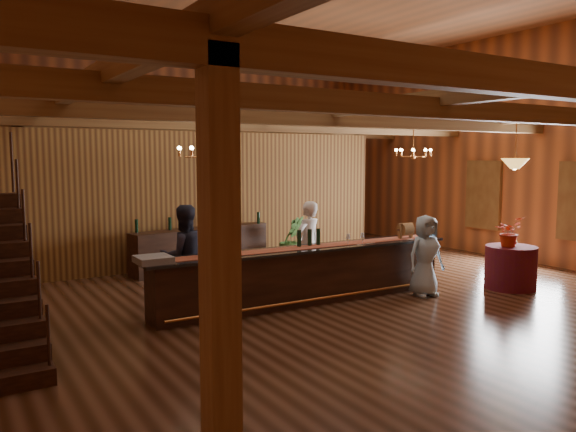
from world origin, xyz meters
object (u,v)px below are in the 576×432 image
bartender (308,245)px  pendant_lamp (515,164)px  tasting_bar (306,274)px  chandelier_right (413,152)px  raffle_drum (406,229)px  guest (425,256)px  backbar_shelf (202,248)px  staff_second (184,257)px  round_table (511,267)px  chandelier_left (200,151)px  floor_plant (292,240)px  beverage_dispenser (210,238)px

bartender → pendant_lamp: bearing=131.6°
tasting_bar → chandelier_right: 4.64m
raffle_drum → tasting_bar: bearing=177.1°
raffle_drum → guest: size_ratio=0.23×
pendant_lamp → bartender: (-3.29, 2.10, -1.56)m
backbar_shelf → bartender: bearing=-79.4°
bartender → chandelier_right: bearing=173.7°
tasting_bar → guest: (2.10, -0.76, 0.25)m
bartender → staff_second: staff_second is taller
round_table → chandelier_right: (-0.05, 2.64, 2.21)m
backbar_shelf → chandelier_left: (-1.08, -2.58, 2.16)m
round_table → floor_plant: 4.92m
staff_second → chandelier_left: bearing=-143.8°
bartender → guest: bearing=116.2°
beverage_dispenser → raffle_drum: (3.98, -0.21, -0.11)m
backbar_shelf → guest: 5.09m
tasting_bar → round_table: size_ratio=6.10×
chandelier_left → backbar_shelf: bearing=67.2°
tasting_bar → backbar_shelf: tasting_bar is taller
pendant_lamp → floor_plant: (-2.20, 4.40, -1.84)m
backbar_shelf → beverage_dispenser: bearing=-120.3°
floor_plant → staff_second: bearing=-146.8°
beverage_dispenser → staff_second: 0.80m
tasting_bar → beverage_dispenser: beverage_dispenser is taller
backbar_shelf → guest: bearing=-70.0°
beverage_dispenser → staff_second: staff_second is taller
tasting_bar → floor_plant: bearing=63.4°
bartender → guest: (1.48, -1.63, -0.10)m
pendant_lamp → floor_plant: size_ratio=0.80×
round_table → staff_second: (-5.84, 2.01, 0.46)m
tasting_bar → guest: bearing=-18.2°
chandelier_left → bartender: chandelier_left is taller
pendant_lamp → bartender: pendant_lamp is taller
tasting_bar → staff_second: bearing=159.6°
backbar_shelf → guest: guest is taller
round_table → chandelier_left: chandelier_left is taller
backbar_shelf → staff_second: staff_second is taller
chandelier_left → chandelier_right: (5.34, 0.33, 0.00)m
raffle_drum → chandelier_left: bearing=162.1°
chandelier_left → floor_plant: 4.34m
chandelier_left → floor_plant: size_ratio=0.71×
chandelier_right → pendant_lamp: (0.05, -2.64, -0.22)m
round_table → bartender: bearing=147.5°
round_table → chandelier_left: size_ratio=1.19×
tasting_bar → chandelier_left: 2.81m
beverage_dispenser → pendant_lamp: size_ratio=0.67×
backbar_shelf → floor_plant: (2.11, -0.49, 0.10)m
beverage_dispenser → raffle_drum: beverage_dispenser is taller
backbar_shelf → guest: size_ratio=2.25×
round_table → beverage_dispenser: bearing=166.9°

